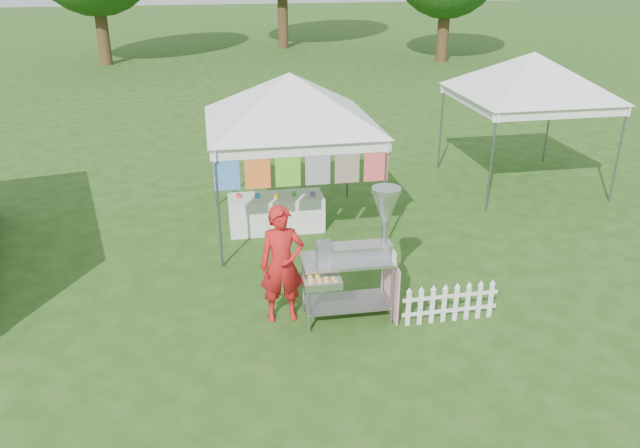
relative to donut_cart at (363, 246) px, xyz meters
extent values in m
plane|color=#224413|center=(-0.52, -0.06, -1.18)|extent=(120.00, 120.00, 0.00)
cylinder|color=#59595E|center=(-1.94, 2.02, -0.13)|extent=(0.04, 0.04, 2.10)
cylinder|color=#59595E|center=(0.90, 2.02, -0.13)|extent=(0.04, 0.04, 2.10)
cylinder|color=#59595E|center=(-1.94, 4.86, -0.13)|extent=(0.04, 0.04, 2.10)
cylinder|color=#59595E|center=(0.90, 4.86, -0.13)|extent=(0.04, 0.04, 2.10)
cube|color=white|center=(-0.52, 2.02, 0.82)|extent=(3.00, 0.03, 0.22)
cube|color=white|center=(-0.52, 4.86, 0.82)|extent=(3.00, 0.03, 0.22)
pyramid|color=white|center=(-0.52, 3.44, 1.82)|extent=(4.24, 4.24, 0.90)
cylinder|color=#59595E|center=(-0.52, 2.02, 0.90)|extent=(3.00, 0.03, 0.03)
cube|color=blue|center=(-1.77, 2.02, 0.55)|extent=(0.42, 0.01, 0.70)
cube|color=red|center=(-1.27, 2.02, 0.55)|extent=(0.42, 0.01, 0.70)
cube|color=#199B1B|center=(-0.77, 2.02, 0.55)|extent=(0.42, 0.01, 0.70)
cube|color=#37D0CF|center=(-0.27, 2.02, 0.55)|extent=(0.42, 0.01, 0.70)
cube|color=orange|center=(0.23, 2.02, 0.55)|extent=(0.42, 0.01, 0.70)
cube|color=#DB1B61|center=(0.73, 2.02, 0.55)|extent=(0.42, 0.01, 0.70)
cylinder|color=#59595E|center=(3.56, 3.52, -0.13)|extent=(0.04, 0.04, 2.10)
cylinder|color=#59595E|center=(6.40, 3.52, -0.13)|extent=(0.04, 0.04, 2.10)
cylinder|color=#59595E|center=(3.56, 6.36, -0.13)|extent=(0.04, 0.04, 2.10)
cylinder|color=#59595E|center=(6.40, 6.36, -0.13)|extent=(0.04, 0.04, 2.10)
cube|color=white|center=(4.98, 3.52, 0.82)|extent=(3.00, 0.03, 0.22)
cube|color=white|center=(4.98, 6.36, 0.82)|extent=(3.00, 0.03, 0.22)
pyramid|color=white|center=(4.98, 4.94, 1.82)|extent=(4.24, 4.24, 0.90)
cylinder|color=#59595E|center=(4.98, 3.52, 0.90)|extent=(3.00, 0.03, 0.03)
cylinder|color=#3D2A16|center=(-6.52, 23.94, 0.80)|extent=(0.56, 0.56, 3.96)
cylinder|color=#3D2A16|center=(2.48, 27.94, 1.24)|extent=(0.56, 0.56, 4.84)
cylinder|color=#3D2A16|center=(9.48, 21.94, 0.58)|extent=(0.56, 0.56, 3.52)
cylinder|color=gray|center=(-0.81, -0.25, -0.69)|extent=(0.04, 0.04, 0.97)
cylinder|color=gray|center=(0.38, -0.27, -0.69)|extent=(0.04, 0.04, 0.97)
cylinder|color=gray|center=(-0.80, 0.30, -0.69)|extent=(0.04, 0.04, 0.97)
cylinder|color=gray|center=(0.39, 0.28, -0.69)|extent=(0.04, 0.04, 0.97)
cube|color=gray|center=(-0.21, 0.01, -0.91)|extent=(1.24, 0.64, 0.02)
cube|color=#B7B7BC|center=(-0.21, 0.01, -0.20)|extent=(1.31, 0.67, 0.04)
cube|color=#B7B7BC|center=(-0.02, 0.06, -0.10)|extent=(0.92, 0.29, 0.16)
cube|color=gray|center=(-0.53, 0.07, -0.06)|extent=(0.22, 0.24, 0.24)
cylinder|color=gray|center=(0.33, 0.06, 0.28)|extent=(0.05, 0.05, 0.97)
cone|color=#B7B7BC|center=(0.33, 0.06, 0.55)|extent=(0.40, 0.40, 0.43)
cylinder|color=#B7B7BC|center=(0.33, 0.06, 0.79)|extent=(0.42, 0.42, 0.06)
cube|color=#B7B7BC|center=(-0.65, -0.39, -0.31)|extent=(0.52, 0.33, 0.11)
cube|color=pink|center=(0.45, 0.00, -0.69)|extent=(0.04, 0.81, 0.87)
cube|color=white|center=(0.38, -0.30, -0.07)|extent=(0.02, 0.15, 0.19)
imported|color=red|center=(-1.12, 0.20, -0.29)|extent=(0.65, 0.44, 1.76)
cube|color=white|center=(0.61, -0.34, -0.90)|extent=(0.07, 0.02, 0.56)
cube|color=white|center=(0.79, -0.34, -0.90)|extent=(0.07, 0.02, 0.56)
cube|color=white|center=(0.97, -0.34, -0.90)|extent=(0.07, 0.02, 0.56)
cube|color=white|center=(1.15, -0.34, -0.90)|extent=(0.07, 0.02, 0.56)
cube|color=white|center=(1.33, -0.34, -0.90)|extent=(0.07, 0.02, 0.56)
cube|color=white|center=(1.51, -0.34, -0.90)|extent=(0.07, 0.02, 0.56)
cube|color=white|center=(1.69, -0.33, -0.90)|extent=(0.07, 0.02, 0.56)
cube|color=white|center=(1.87, -0.33, -0.90)|extent=(0.07, 0.02, 0.56)
cube|color=white|center=(1.24, -0.34, -1.00)|extent=(1.44, 0.03, 0.05)
cube|color=white|center=(1.24, -0.34, -0.76)|extent=(1.44, 0.03, 0.05)
cube|color=white|center=(-0.84, 3.40, -0.83)|extent=(1.80, 0.70, 0.68)
camera|label=1|loc=(-2.02, -7.65, 3.80)|focal=35.00mm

